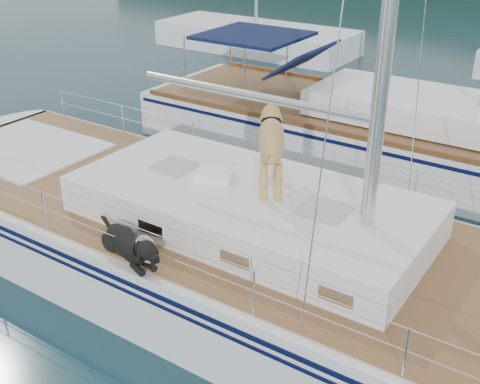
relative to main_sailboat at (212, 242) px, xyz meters
The scene contains 4 objects.
ground 0.69m from the main_sailboat, behind, with size 120.00×120.00×0.00m, color black.
main_sailboat is the anchor object (origin of this frame).
neighbor_sailboat 6.12m from the main_sailboat, 88.69° to the left, with size 11.00×3.50×13.30m.
bg_boat_west 16.18m from the main_sailboat, 120.05° to the left, with size 8.00×3.00×11.65m.
Camera 1 is at (5.02, -6.53, 5.62)m, focal length 45.00 mm.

